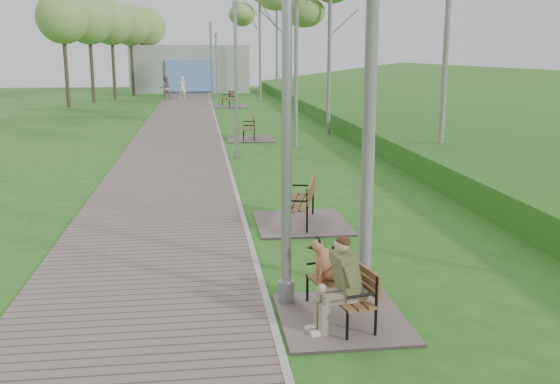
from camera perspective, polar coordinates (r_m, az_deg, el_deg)
The scene contains 14 objects.
walkway at distance 26.76m, azimuth -9.29°, elevation 5.21°, with size 3.50×67.00×0.04m, color #70615B.
kerb at distance 26.76m, azimuth -5.53°, elevation 5.32°, with size 0.10×67.00×0.05m, color #999993.
embankment at distance 28.35m, azimuth 19.72°, elevation 5.00°, with size 14.00×70.00×1.60m, color #388124.
building_north at distance 56.02m, azimuth -8.22°, elevation 11.08°, with size 10.00×5.20×4.00m.
bench_main at distance 8.14m, azimuth 5.21°, elevation -9.16°, with size 1.63×1.81×1.42m.
bench_second at distance 12.64m, azimuth 1.82°, elevation -2.03°, with size 1.84×2.04×1.13m.
bench_third at distance 25.05m, azimuth -2.85°, elevation 5.29°, with size 1.82×2.02×1.12m.
bench_far at distance 40.20m, azimuth -4.65°, elevation 8.09°, with size 2.05×2.28×1.26m.
lamp_post_near at distance 8.14m, azimuth 0.62°, elevation 7.69°, with size 0.22×0.22×5.80m.
lamp_post_second at distance 20.40m, azimuth -4.02°, elevation 9.58°, with size 0.19×0.19×4.98m.
lamp_post_third at distance 39.20m, azimuth -5.81°, elevation 10.70°, with size 0.18×0.18×4.54m.
lamp_post_far at distance 47.34m, azimuth -6.31°, elevation 11.60°, with size 0.21×0.21×5.56m.
pedestrian_near at distance 47.60m, azimuth -8.96°, elevation 9.42°, with size 0.62×0.40×1.69m, color white.
pedestrian_far at distance 46.53m, azimuth -10.42°, elevation 9.32°, with size 0.84×0.66×1.73m, color gray.
Camera 1 is at (-0.87, -5.03, 3.42)m, focal length 40.00 mm.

